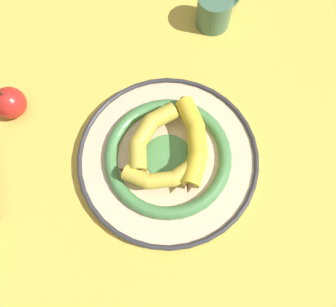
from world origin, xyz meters
TOP-DOWN VIEW (x-y plane):
  - ground_plane at (0.00, 0.00)m, footprint 2.80×2.80m
  - decorative_bowl at (0.02, 0.02)m, footprint 0.39×0.39m
  - banana_a at (0.06, -0.02)m, footprint 0.09×0.16m
  - banana_b at (0.02, 0.08)m, footprint 0.21×0.11m
  - banana_c at (-0.03, 0.00)m, footprint 0.12×0.16m
  - coffee_mug at (-0.28, 0.28)m, footprint 0.09×0.13m
  - apple at (-0.23, -0.25)m, footprint 0.07×0.07m

SIDE VIEW (x-z plane):
  - ground_plane at x=0.00m, z-range 0.00..0.00m
  - decorative_bowl at x=0.02m, z-range 0.00..0.03m
  - apple at x=-0.23m, z-range -0.01..0.08m
  - coffee_mug at x=-0.28m, z-range 0.00..0.08m
  - banana_a at x=0.06m, z-range 0.03..0.07m
  - banana_c at x=-0.03m, z-range 0.03..0.07m
  - banana_b at x=0.02m, z-range 0.03..0.07m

